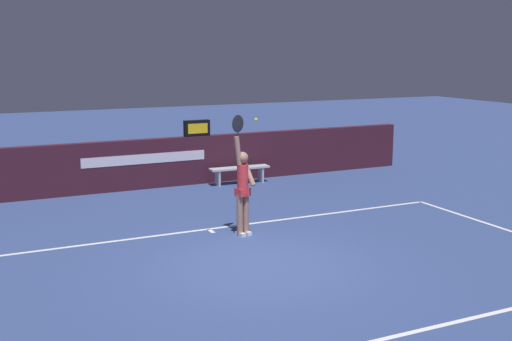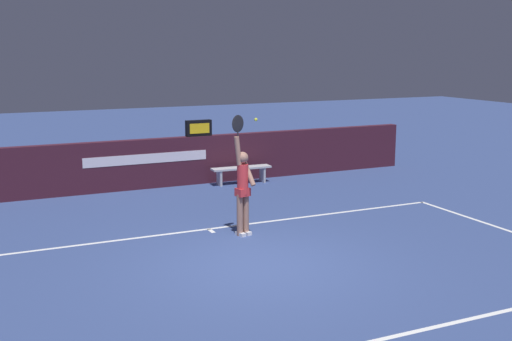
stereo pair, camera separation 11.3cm
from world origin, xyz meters
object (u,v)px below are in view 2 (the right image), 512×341
Objects in this scene: tennis_ball at (256,120)px; courtside_bench_near at (241,171)px; speed_display at (199,128)px; tennis_player at (243,186)px.

courtside_bench_near is at bearing 69.92° from tennis_ball.
speed_display is 0.30× the size of tennis_player.
tennis_player reaches higher than tennis_ball.
speed_display reaches higher than courtside_bench_near.
tennis_ball is 0.04× the size of courtside_bench_near.
courtside_bench_near is (1.04, -0.55, -1.18)m from speed_display.
tennis_ball is (-0.68, -5.25, 0.79)m from speed_display.
tennis_ball is at bearing -97.41° from speed_display.
tennis_player is at bearing -100.02° from speed_display.
courtside_bench_near is at bearing 66.93° from tennis_player.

